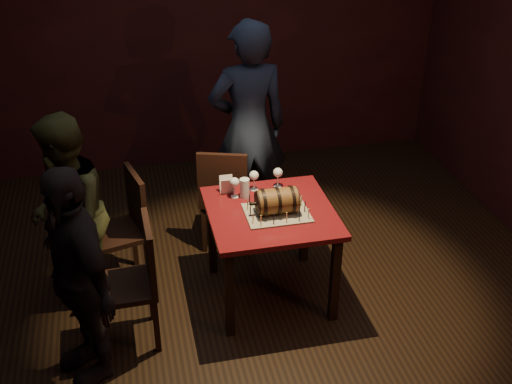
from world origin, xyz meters
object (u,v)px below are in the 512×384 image
Objects in this scene: pub_table at (271,223)px; wine_glass_right at (278,173)px; pint_of_ale at (245,189)px; chair_left_front at (137,276)px; wine_glass_left at (234,183)px; barrel_cake at (277,201)px; chair_left_rear at (126,223)px; chair_back at (225,193)px; person_left_rear at (68,215)px; person_back at (248,129)px; person_left_front at (77,276)px; wine_glass_mid at (254,176)px.

wine_glass_right reaches higher than pub_table.
pint_of_ale is 1.03m from chair_left_front.
barrel_cake is at bearing -50.51° from wine_glass_left.
barrel_cake is at bearing -24.27° from chair_left_rear.
wine_glass_left reaches higher than pub_table.
person_left_rear is (-1.20, -0.47, 0.23)m from chair_back.
chair_back is at bearing 106.77° from pub_table.
person_back is (0.20, 0.81, 0.11)m from pint_of_ale.
wine_glass_right is at bearing 92.35° from person_back.
pub_table is 0.33m from pint_of_ale.
person_left_front is (-1.40, -1.54, -0.18)m from person_back.
person_left_rear reaches higher than pint_of_ale.
barrel_cake reaches higher than pub_table.
person_back is (0.06, 1.04, 0.29)m from pub_table.
chair_back is 0.50× the size of person_back.
wine_glass_left is at bearing 67.20° from person_back.
wine_glass_right is at bearing 19.03° from pint_of_ale.
wine_glass_mid is at bearing 99.46° from pub_table.
chair_left_front is at bearing -152.13° from wine_glass_right.
chair_left_rear is 1.31m from person_back.
person_left_rear is at bearing 24.34° from person_back.
wine_glass_left is at bearing -12.36° from chair_left_rear.
person_back reaches higher than barrel_cake.
person_left_front reaches higher than chair_back.
wine_glass_mid is 0.13m from pint_of_ale.
chair_left_rear is (-1.06, 0.48, -0.33)m from barrel_cake.
pint_of_ale is 0.16× the size of chair_left_rear.
pub_table is 1.03m from chair_left_front.
barrel_cake reaches higher than wine_glass_left.
wine_glass_mid is 0.11× the size of person_left_rear.
person_left_front reaches higher than wine_glass_mid.
wine_glass_mid is 0.73m from person_back.
wine_glass_right is 0.17× the size of chair_back.
wine_glass_right is at bearing 94.27° from person_left_front.
wine_glass_mid is 0.19m from wine_glass_right.
pint_of_ale is at bearing -13.28° from wine_glass_left.
chair_left_rear reaches higher than wine_glass_right.
wine_glass_left is 1.07× the size of pint_of_ale.
wine_glass_mid is at bearing 23.92° from wine_glass_left.
chair_left_front reaches higher than wine_glass_right.
pub_table is at bearing 85.47° from person_left_front.
barrel_cake is at bearing 82.44° from person_left_rear.
wine_glass_right is 0.30m from pint_of_ale.
barrel_cake is 0.37× the size of chair_left_front.
person_back reaches higher than person_left_front.
pint_of_ale is at bearing 121.70° from barrel_cake.
wine_glass_mid is 0.17× the size of chair_left_front.
wine_glass_mid reaches higher than pub_table.
barrel_cake is at bearing 11.92° from chair_left_front.
person_back is (0.11, 0.72, 0.07)m from wine_glass_mid.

